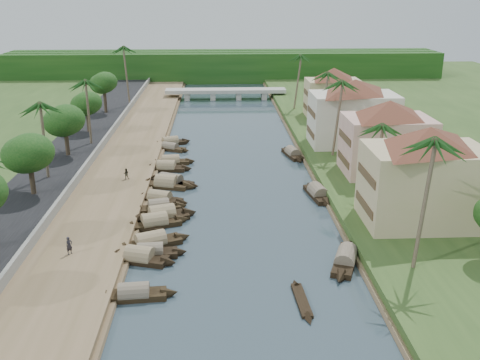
{
  "coord_description": "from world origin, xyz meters",
  "views": [
    {
      "loc": [
        -2.17,
        -52.61,
        24.14
      ],
      "look_at": [
        0.59,
        9.57,
        2.0
      ],
      "focal_mm": 40.0,
      "sensor_mm": 36.0,
      "label": 1
    }
  ],
  "objects_px": {
    "bridge": "(226,92)",
    "building_near": "(425,175)",
    "person_near": "(69,246)",
    "sampan_0": "(134,294)",
    "sampan_1": "(140,258)"
  },
  "relations": [
    {
      "from": "bridge",
      "to": "person_near",
      "type": "height_order",
      "value": "person_near"
    },
    {
      "from": "sampan_0",
      "to": "sampan_1",
      "type": "relative_size",
      "value": 0.98
    },
    {
      "from": "building_near",
      "to": "person_near",
      "type": "relative_size",
      "value": 8.59
    },
    {
      "from": "building_near",
      "to": "person_near",
      "type": "xyz_separation_m",
      "value": [
        -35.12,
        -5.04,
        -4.72
      ]
    },
    {
      "from": "building_near",
      "to": "sampan_0",
      "type": "xyz_separation_m",
      "value": [
        -28.23,
        -11.77,
        -5.98
      ]
    },
    {
      "from": "bridge",
      "to": "sampan_1",
      "type": "distance_m",
      "value": 79.94
    },
    {
      "from": "sampan_0",
      "to": "person_near",
      "type": "relative_size",
      "value": 4.35
    },
    {
      "from": "building_near",
      "to": "sampan_0",
      "type": "bearing_deg",
      "value": -157.36
    },
    {
      "from": "bridge",
      "to": "building_near",
      "type": "relative_size",
      "value": 1.89
    },
    {
      "from": "building_near",
      "to": "person_near",
      "type": "bearing_deg",
      "value": -171.83
    },
    {
      "from": "building_near",
      "to": "sampan_1",
      "type": "distance_m",
      "value": 29.7
    },
    {
      "from": "sampan_1",
      "to": "person_near",
      "type": "relative_size",
      "value": 4.43
    },
    {
      "from": "sampan_1",
      "to": "person_near",
      "type": "distance_m",
      "value": 6.65
    },
    {
      "from": "person_near",
      "to": "building_near",
      "type": "bearing_deg",
      "value": -36.31
    },
    {
      "from": "sampan_1",
      "to": "person_near",
      "type": "xyz_separation_m",
      "value": [
        -6.52,
        0.31,
        1.25
      ]
    }
  ]
}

